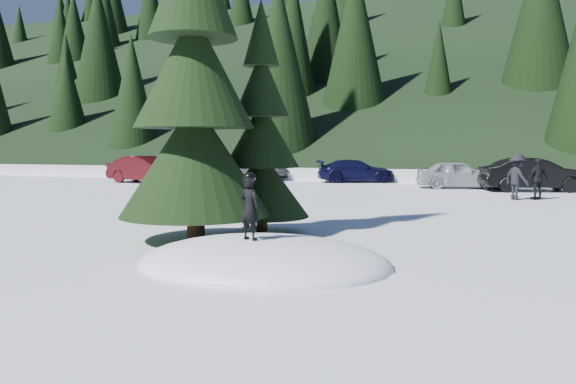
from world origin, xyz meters
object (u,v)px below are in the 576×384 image
(spruce_tall, at_px, (194,85))
(car_3, at_px, (356,171))
(car_5, at_px, (534,175))
(car_0, at_px, (145,166))
(adult_2, at_px, (517,177))
(spruce_short, at_px, (262,143))
(car_2, at_px, (253,169))
(car_4, at_px, (458,174))
(child_skier, at_px, (250,208))
(adult_1, at_px, (538,179))
(car_1, at_px, (147,169))

(spruce_tall, distance_m, car_3, 19.98)
(spruce_tall, bearing_deg, car_5, 62.30)
(spruce_tall, height_order, car_0, spruce_tall)
(adult_2, bearing_deg, car_0, 30.98)
(adult_2, distance_m, car_5, 4.49)
(adult_2, bearing_deg, spruce_tall, 111.33)
(spruce_tall, bearing_deg, spruce_short, 54.46)
(car_2, relative_size, car_4, 1.16)
(spruce_tall, xyz_separation_m, car_5, (8.46, 16.10, -2.57))
(spruce_short, xyz_separation_m, car_2, (-7.36, 18.66, -1.48))
(car_5, bearing_deg, child_skier, 146.42)
(spruce_short, distance_m, car_5, 16.54)
(spruce_short, distance_m, adult_2, 12.22)
(spruce_short, xyz_separation_m, car_0, (-14.91, 19.17, -1.39))
(car_3, bearing_deg, car_4, -137.72)
(adult_1, height_order, car_4, adult_1)
(adult_2, xyz_separation_m, car_2, (-13.74, 8.31, -0.23))
(child_skier, xyz_separation_m, car_2, (-8.42, 22.15, -0.39))
(adult_2, bearing_deg, spruce_short, 111.81)
(car_1, height_order, car_4, car_1)
(adult_2, height_order, car_3, adult_2)
(spruce_short, distance_m, car_1, 18.84)
(car_0, relative_size, car_4, 1.08)
(car_2, xyz_separation_m, car_4, (11.60, -3.13, 0.04))
(spruce_tall, bearing_deg, car_4, 72.80)
(car_3, bearing_deg, car_0, 66.91)
(adult_2, distance_m, car_3, 11.05)
(car_4, bearing_deg, child_skier, 161.33)
(car_2, distance_m, car_4, 12.01)
(adult_1, relative_size, car_1, 0.35)
(child_skier, xyz_separation_m, car_5, (6.39, 18.20, -0.27))
(car_0, relative_size, car_1, 0.95)
(adult_2, xyz_separation_m, car_5, (1.07, 4.36, -0.11))
(spruce_short, bearing_deg, car_2, 111.52)
(child_skier, xyz_separation_m, adult_2, (5.32, 13.85, -0.15))
(adult_2, height_order, car_5, adult_2)
(car_1, bearing_deg, car_4, -78.69)
(spruce_tall, height_order, car_1, spruce_tall)
(car_1, bearing_deg, car_3, -62.43)
(spruce_tall, relative_size, car_1, 1.95)
(spruce_tall, xyz_separation_m, child_skier, (2.06, -2.10, -2.31))
(car_0, height_order, car_2, car_0)
(spruce_short, relative_size, adult_2, 3.12)
(car_4, bearing_deg, spruce_tall, 153.61)
(adult_1, xyz_separation_m, adult_2, (-0.75, -0.32, 0.08))
(adult_1, xyz_separation_m, car_5, (0.32, 4.03, -0.04))
(car_2, bearing_deg, car_1, 141.46)
(car_5, bearing_deg, car_2, 60.83)
(car_1, relative_size, car_5, 0.98)
(spruce_short, relative_size, adult_1, 3.43)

